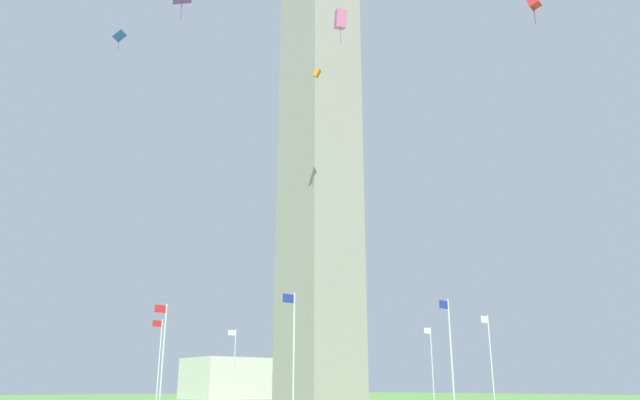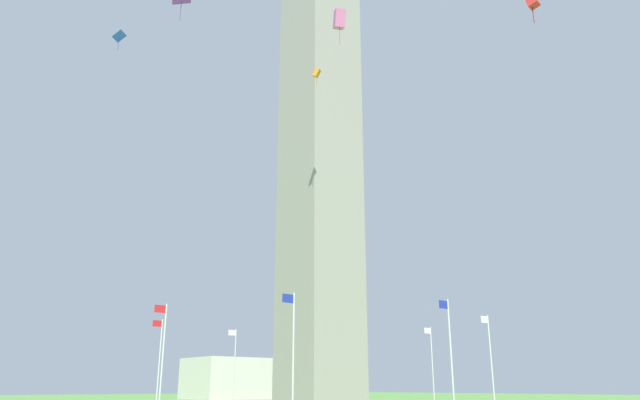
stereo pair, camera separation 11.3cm
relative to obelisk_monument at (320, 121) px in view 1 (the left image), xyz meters
name	(u,v)px [view 1 (the left image)]	position (x,y,z in m)	size (l,w,h in m)	color
obelisk_monument	(320,121)	(0.00, 0.00, 0.00)	(6.74, 6.74, 61.27)	gray
flagpole_n	(163,353)	(16.63, 0.00, -25.82)	(1.12, 0.14, 8.84)	silver
flagpole_ne	(293,348)	(11.77, 11.72, -25.82)	(1.12, 0.14, 8.84)	silver
flagpole_e	(451,351)	(0.05, 16.57, -25.82)	(1.12, 0.14, 8.84)	silver
flagpole_se	(491,358)	(-11.66, 11.72, -25.82)	(1.12, 0.14, 8.84)	silver
flagpole_s	(432,362)	(-16.52, 0.00, -25.82)	(1.12, 0.14, 8.84)	silver
flagpole_sw	(335,364)	(-11.66, -11.72, -25.82)	(1.12, 0.14, 8.84)	silver
flagpole_w	(234,363)	(0.05, -16.57, -25.82)	(1.12, 0.14, 8.84)	silver
flagpole_nw	(159,359)	(11.77, -11.72, -25.82)	(1.12, 0.14, 8.84)	silver
kite_red_box	(533,0)	(15.16, 35.30, -11.08)	(0.58, 0.74, 1.75)	red
kite_orange_box	(317,73)	(7.10, 8.50, -0.21)	(0.72, 0.86, 1.64)	orange
kite_pink_box	(340,19)	(19.55, 26.50, -9.28)	(0.85, 0.98, 2.12)	pink
kite_blue_diamond	(120,36)	(24.26, 3.85, -0.77)	(1.24, 1.22, 1.65)	blue
distant_building	(260,379)	(-24.48, -48.88, -27.15)	(27.02, 11.84, 6.98)	beige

